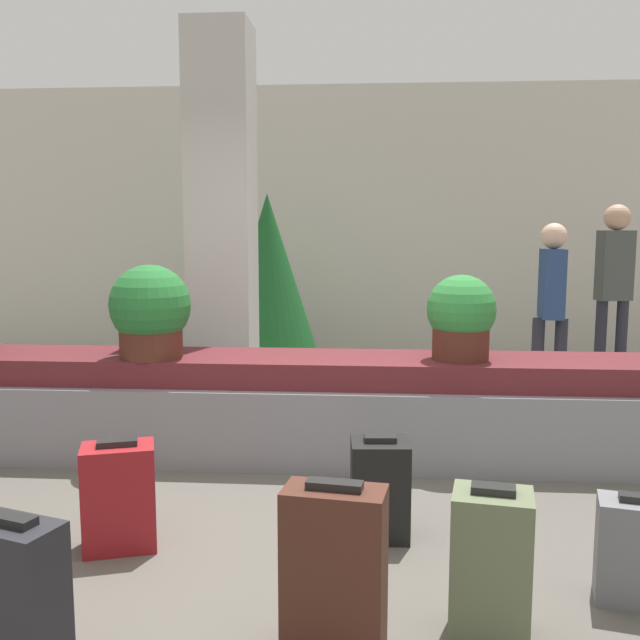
{
  "coord_description": "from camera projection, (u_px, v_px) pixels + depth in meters",
  "views": [
    {
      "loc": [
        0.36,
        -3.45,
        1.59
      ],
      "look_at": [
        0.0,
        1.33,
        0.95
      ],
      "focal_mm": 40.0,
      "sensor_mm": 36.0,
      "label": 1
    }
  ],
  "objects": [
    {
      "name": "potted_plant_2",
      "position": [
        461.0,
        317.0,
        4.72
      ],
      "size": [
        0.46,
        0.46,
        0.57
      ],
      "color": "#4C2319",
      "rests_on": "carousel"
    },
    {
      "name": "traveler_1",
      "position": [
        614.0,
        277.0,
        6.97
      ],
      "size": [
        0.35,
        0.25,
        1.79
      ],
      "rotation": [
        0.0,
        0.0,
        0.22
      ],
      "color": "#282833",
      "rests_on": "ground_plane"
    },
    {
      "name": "suitcase_3",
      "position": [
        491.0,
        564.0,
        2.75
      ],
      "size": [
        0.34,
        0.29,
        0.61
      ],
      "rotation": [
        0.0,
        0.0,
        -0.17
      ],
      "color": "#5B6647",
      "rests_on": "ground_plane"
    },
    {
      "name": "suitcase_4",
      "position": [
        380.0,
        488.0,
        3.64
      ],
      "size": [
        0.31,
        0.28,
        0.54
      ],
      "rotation": [
        0.0,
        0.0,
        0.07
      ],
      "color": "black",
      "rests_on": "ground_plane"
    },
    {
      "name": "pillar",
      "position": [
        222.0,
        224.0,
        5.89
      ],
      "size": [
        0.52,
        0.52,
        3.2
      ],
      "color": "beige",
      "rests_on": "ground_plane"
    },
    {
      "name": "suitcase_6",
      "position": [
        334.0,
        570.0,
        2.65
      ],
      "size": [
        0.4,
        0.26,
        0.66
      ],
      "rotation": [
        0.0,
        0.0,
        -0.15
      ],
      "color": "#472319",
      "rests_on": "ground_plane"
    },
    {
      "name": "ground_plane",
      "position": [
        301.0,
        538.0,
        3.65
      ],
      "size": [
        18.0,
        18.0,
        0.0
      ],
      "primitive_type": "plane",
      "color": "#59544C"
    },
    {
      "name": "back_wall",
      "position": [
        343.0,
        224.0,
        8.4
      ],
      "size": [
        18.0,
        0.06,
        3.2
      ],
      "color": "beige",
      "rests_on": "ground_plane"
    },
    {
      "name": "carousel",
      "position": [
        320.0,
        409.0,
        4.91
      ],
      "size": [
        8.98,
        0.8,
        0.7
      ],
      "color": "gray",
      "rests_on": "ground_plane"
    },
    {
      "name": "suitcase_0",
      "position": [
        119.0,
        496.0,
        3.51
      ],
      "size": [
        0.4,
        0.33,
        0.55
      ],
      "rotation": [
        0.0,
        0.0,
        0.31
      ],
      "color": "maroon",
      "rests_on": "ground_plane"
    },
    {
      "name": "suitcase_1",
      "position": [
        17.0,
        609.0,
        2.41
      ],
      "size": [
        0.36,
        0.28,
        0.64
      ],
      "rotation": [
        0.0,
        0.0,
        -0.32
      ],
      "color": "#232328",
      "rests_on": "ground_plane"
    },
    {
      "name": "decorated_tree",
      "position": [
        268.0,
        280.0,
        7.19
      ],
      "size": [
        1.09,
        1.09,
        1.91
      ],
      "color": "#4C331E",
      "rests_on": "ground_plane"
    },
    {
      "name": "traveler_0",
      "position": [
        551.0,
        298.0,
        6.29
      ],
      "size": [
        0.31,
        0.33,
        1.61
      ],
      "rotation": [
        0.0,
        0.0,
        -1.61
      ],
      "color": "#282833",
      "rests_on": "ground_plane"
    },
    {
      "name": "potted_plant_0",
      "position": [
        150.0,
        312.0,
        4.79
      ],
      "size": [
        0.55,
        0.55,
        0.63
      ],
      "color": "#4C2319",
      "rests_on": "carousel"
    }
  ]
}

